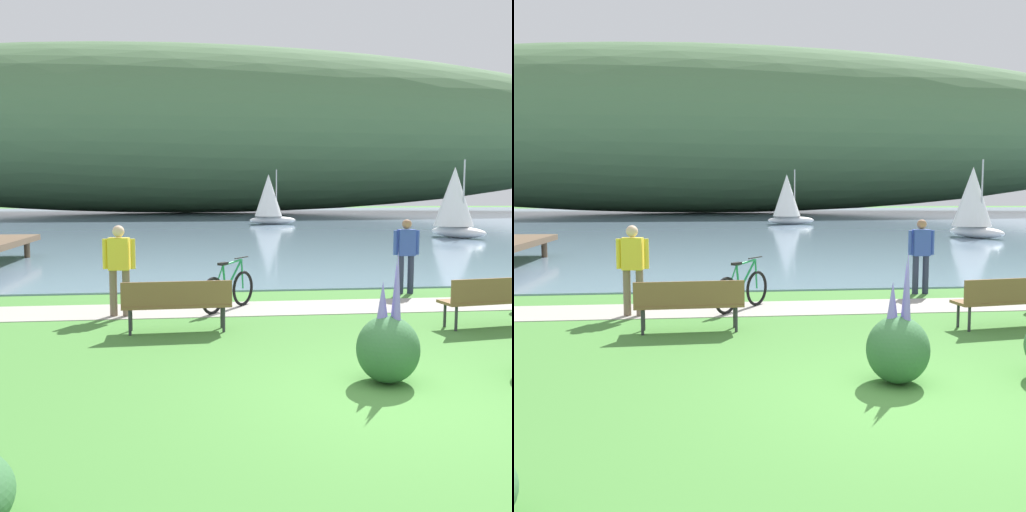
% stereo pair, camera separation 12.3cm
% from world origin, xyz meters
% --- Properties ---
extents(ground_plane, '(200.00, 200.00, 0.00)m').
position_xyz_m(ground_plane, '(0.00, 0.00, 0.00)').
color(ground_plane, '#478438').
extents(bay_water, '(180.00, 80.00, 0.04)m').
position_xyz_m(bay_water, '(0.00, 47.48, 0.02)').
color(bay_water, '#7A99B2').
rests_on(bay_water, ground).
extents(distant_hillside, '(114.89, 28.00, 19.11)m').
position_xyz_m(distant_hillside, '(-2.50, 65.23, 9.59)').
color(distant_hillside, '#4C7047').
rests_on(distant_hillside, bay_water).
extents(shoreline_path, '(60.00, 1.50, 0.01)m').
position_xyz_m(shoreline_path, '(0.00, 5.39, 0.01)').
color(shoreline_path, '#A39E93').
rests_on(shoreline_path, ground).
extents(park_bench_near_camera, '(1.82, 0.55, 0.88)m').
position_xyz_m(park_bench_near_camera, '(-2.58, 3.51, 0.52)').
color(park_bench_near_camera, brown).
rests_on(park_bench_near_camera, ground).
extents(park_bench_further_along, '(1.85, 0.74, 0.88)m').
position_xyz_m(park_bench_further_along, '(2.80, 3.28, 0.52)').
color(park_bench_further_along, brown).
rests_on(park_bench_further_along, ground).
extents(bicycle_leaning_near_bench, '(1.15, 1.42, 1.01)m').
position_xyz_m(bicycle_leaning_near_bench, '(-1.60, 5.35, 0.40)').
color(bicycle_leaning_near_bench, black).
rests_on(bicycle_leaning_near_bench, ground).
extents(person_at_shoreline, '(0.61, 0.22, 1.71)m').
position_xyz_m(person_at_shoreline, '(2.58, 6.81, 0.98)').
color(person_at_shoreline, '#282D47').
rests_on(person_at_shoreline, ground).
extents(person_on_the_grass, '(0.61, 0.26, 1.71)m').
position_xyz_m(person_on_the_grass, '(-3.67, 4.95, 0.98)').
color(person_on_the_grass, '#72604C').
rests_on(person_on_the_grass, ground).
extents(echium_bush_mid_cluster, '(0.77, 0.77, 1.63)m').
position_xyz_m(echium_bush_mid_cluster, '(0.01, 0.58, 0.45)').
color(echium_bush_mid_cluster, '#386B3D').
rests_on(echium_bush_mid_cluster, ground).
extents(sailboat_nearest_to_shore, '(3.46, 2.13, 4.01)m').
position_xyz_m(sailboat_nearest_to_shore, '(3.61, 37.22, 1.93)').
color(sailboat_nearest_to_shore, white).
rests_on(sailboat_nearest_to_shore, bay_water).
extents(sailboat_mid_bay, '(2.66, 3.46, 3.96)m').
position_xyz_m(sailboat_mid_bay, '(11.29, 23.00, 1.90)').
color(sailboat_mid_bay, white).
rests_on(sailboat_mid_bay, bay_water).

